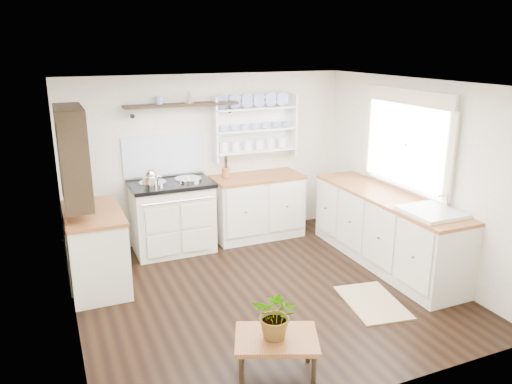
{
  "coord_description": "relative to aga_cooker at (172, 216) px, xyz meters",
  "views": [
    {
      "loc": [
        -2.1,
        -4.63,
        2.68
      ],
      "look_at": [
        -0.0,
        0.25,
        1.1
      ],
      "focal_mm": 35.0,
      "sensor_mm": 36.0,
      "label": 1
    }
  ],
  "objects": [
    {
      "name": "wall_back",
      "position": [
        0.65,
        0.33,
        0.67
      ],
      "size": [
        4.0,
        0.02,
        2.3
      ],
      "primitive_type": "cube",
      "color": "beige",
      "rests_on": "ground"
    },
    {
      "name": "potted_plant",
      "position": [
        0.12,
        -2.97,
        0.1
      ],
      "size": [
        0.5,
        0.5,
        0.42
      ],
      "primitive_type": "imported",
      "rotation": [
        0.0,
        0.0,
        -0.72
      ],
      "color": "#3F7233",
      "rests_on": "center_table"
    },
    {
      "name": "wall_left",
      "position": [
        -1.35,
        -1.57,
        0.67
      ],
      "size": [
        0.02,
        3.8,
        2.3
      ],
      "primitive_type": "cube",
      "color": "beige",
      "rests_on": "ground"
    },
    {
      "name": "plate_rack",
      "position": [
        1.3,
        0.29,
        1.07
      ],
      "size": [
        1.2,
        0.22,
        0.9
      ],
      "color": "white",
      "rests_on": "wall_back"
    },
    {
      "name": "wall_right",
      "position": [
        2.65,
        -1.57,
        0.67
      ],
      "size": [
        0.02,
        3.8,
        2.3
      ],
      "primitive_type": "cube",
      "color": "beige",
      "rests_on": "ground"
    },
    {
      "name": "left_shelving",
      "position": [
        -1.19,
        -0.67,
        1.07
      ],
      "size": [
        0.28,
        0.8,
        1.05
      ],
      "primitive_type": "cube",
      "color": "black",
      "rests_on": "wall_left"
    },
    {
      "name": "right_cabinets",
      "position": [
        2.35,
        -1.47,
        -0.02
      ],
      "size": [
        0.62,
        2.43,
        0.9
      ],
      "color": "beige",
      "rests_on": "floor"
    },
    {
      "name": "left_cabinets",
      "position": [
        -1.05,
        -0.67,
        -0.02
      ],
      "size": [
        0.62,
        1.13,
        0.9
      ],
      "color": "beige",
      "rests_on": "floor"
    },
    {
      "name": "window",
      "position": [
        2.6,
        -1.42,
        1.08
      ],
      "size": [
        0.08,
        1.55,
        1.22
      ],
      "color": "white",
      "rests_on": "wall_right"
    },
    {
      "name": "floor_rug",
      "position": [
        1.6,
        -2.28,
        -0.48
      ],
      "size": [
        0.68,
        0.93,
        0.02
      ],
      "primitive_type": "cube",
      "rotation": [
        0.0,
        0.0,
        -0.16
      ],
      "color": "#9F8F5C",
      "rests_on": "floor"
    },
    {
      "name": "belfast_sink",
      "position": [
        2.35,
        -2.22,
        0.32
      ],
      "size": [
        0.55,
        0.6,
        0.45
      ],
      "color": "white",
      "rests_on": "right_cabinets"
    },
    {
      "name": "kettle",
      "position": [
        -0.28,
        -0.12,
        0.57
      ],
      "size": [
        0.2,
        0.2,
        0.24
      ],
      "primitive_type": null,
      "color": "silver",
      "rests_on": "aga_cooker"
    },
    {
      "name": "ceiling",
      "position": [
        0.65,
        -1.57,
        1.82
      ],
      "size": [
        4.0,
        3.8,
        0.01
      ],
      "primitive_type": "cube",
      "color": "white",
      "rests_on": "wall_back"
    },
    {
      "name": "aga_cooker",
      "position": [
        0.0,
        0.0,
        0.0
      ],
      "size": [
        1.06,
        0.74,
        0.98
      ],
      "color": "beige",
      "rests_on": "floor"
    },
    {
      "name": "back_cabinets",
      "position": [
        1.25,
        0.03,
        -0.02
      ],
      "size": [
        1.27,
        0.63,
        0.9
      ],
      "color": "beige",
      "rests_on": "floor"
    },
    {
      "name": "center_table",
      "position": [
        0.12,
        -2.97,
        -0.16
      ],
      "size": [
        0.81,
        0.71,
        0.37
      ],
      "rotation": [
        0.0,
        0.0,
        -0.4
      ],
      "color": "brown",
      "rests_on": "floor"
    },
    {
      "name": "high_shelf",
      "position": [
        0.25,
        0.21,
        1.43
      ],
      "size": [
        1.5,
        0.29,
        0.16
      ],
      "color": "black",
      "rests_on": "wall_back"
    },
    {
      "name": "floor",
      "position": [
        0.65,
        -1.57,
        -0.48
      ],
      "size": [
        4.0,
        3.8,
        0.01
      ],
      "primitive_type": "cube",
      "color": "black",
      "rests_on": "ground"
    },
    {
      "name": "utensil_crock",
      "position": [
        0.81,
        0.11,
        0.49
      ],
      "size": [
        0.11,
        0.11,
        0.13
      ],
      "primitive_type": "cylinder",
      "color": "brown",
      "rests_on": "back_cabinets"
    }
  ]
}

